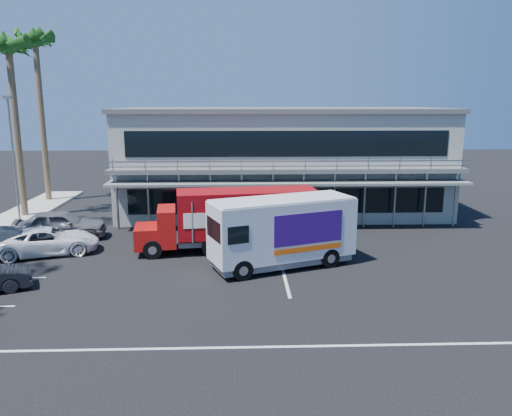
{
  "coord_description": "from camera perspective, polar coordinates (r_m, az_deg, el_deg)",
  "views": [
    {
      "loc": [
        -0.02,
        -20.78,
        7.8
      ],
      "look_at": [
        0.85,
        4.7,
        2.3
      ],
      "focal_mm": 35.0,
      "sensor_mm": 36.0,
      "label": 1
    }
  ],
  "objects": [
    {
      "name": "parked_car_d",
      "position": [
        28.33,
        -26.52,
        -3.5
      ],
      "size": [
        5.75,
        4.01,
        1.55
      ],
      "primitive_type": "imported",
      "rotation": [
        0.0,
        0.0,
        1.96
      ],
      "color": "#333C45",
      "rests_on": "ground"
    },
    {
      "name": "ground",
      "position": [
        22.2,
        -1.8,
        -8.4
      ],
      "size": [
        120.0,
        120.0,
        0.0
      ],
      "primitive_type": "plane",
      "color": "black",
      "rests_on": "ground"
    },
    {
      "name": "palm_e",
      "position": [
        36.94,
        -26.36,
        15.26
      ],
      "size": [
        2.8,
        2.8,
        12.25
      ],
      "color": "brown",
      "rests_on": "ground"
    },
    {
      "name": "red_truck",
      "position": [
        26.4,
        -2.45,
        -1.07
      ],
      "size": [
        9.71,
        3.4,
        3.2
      ],
      "rotation": [
        0.0,
        0.0,
        0.12
      ],
      "color": "#A80F0D",
      "rests_on": "ground"
    },
    {
      "name": "white_van",
      "position": [
        23.65,
        3.0,
        -2.63
      ],
      "size": [
        7.19,
        4.62,
        3.32
      ],
      "rotation": [
        0.0,
        0.0,
        0.37
      ],
      "color": "silver",
      "rests_on": "ground"
    },
    {
      "name": "building",
      "position": [
        36.09,
        2.87,
        5.56
      ],
      "size": [
        22.4,
        12.0,
        7.3
      ],
      "color": "gray",
      "rests_on": "ground"
    },
    {
      "name": "parked_car_c",
      "position": [
        27.98,
        -22.66,
        -3.5
      ],
      "size": [
        5.49,
        3.76,
        1.39
      ],
      "primitive_type": "imported",
      "rotation": [
        0.0,
        0.0,
        1.89
      ],
      "color": "white",
      "rests_on": "ground"
    },
    {
      "name": "parked_car_e",
      "position": [
        30.6,
        -21.48,
        -1.8
      ],
      "size": [
        5.34,
        2.99,
        1.72
      ],
      "primitive_type": "imported",
      "rotation": [
        0.0,
        0.0,
        1.77
      ],
      "color": "slate",
      "rests_on": "ground"
    },
    {
      "name": "light_pole_far",
      "position": [
        34.96,
        -26.01,
        5.53
      ],
      "size": [
        0.5,
        0.25,
        8.09
      ],
      "color": "gray",
      "rests_on": "ground"
    },
    {
      "name": "palm_f",
      "position": [
        42.24,
        -23.86,
        16.16
      ],
      "size": [
        2.8,
        2.8,
        13.25
      ],
      "color": "brown",
      "rests_on": "ground"
    }
  ]
}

